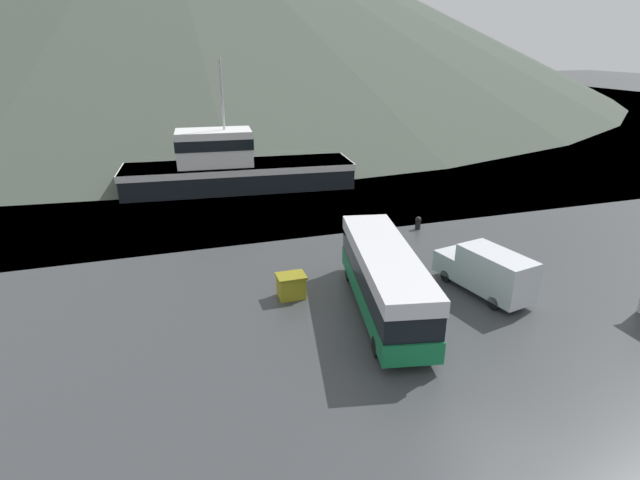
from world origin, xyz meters
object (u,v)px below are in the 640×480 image
object	(u,v)px
tour_bus	(385,278)
fishing_boat	(233,168)
storage_bin	(291,286)
delivery_van	(487,271)
small_boat	(231,161)

from	to	relation	value
tour_bus	fishing_boat	bearing A→B (deg)	109.66
storage_bin	tour_bus	bearing A→B (deg)	-35.60
tour_bus	delivery_van	world-z (taller)	tour_bus
tour_bus	delivery_van	distance (m)	6.10
delivery_van	storage_bin	bearing A→B (deg)	153.76
delivery_van	storage_bin	distance (m)	10.54
tour_bus	small_boat	bearing A→B (deg)	105.59
delivery_van	small_boat	size ratio (longest dim) A/B	1.11
delivery_van	fishing_boat	xyz separation A→B (m)	(-9.76, 25.30, 0.65)
small_boat	storage_bin	bearing A→B (deg)	-41.79
delivery_van	fishing_boat	world-z (taller)	fishing_boat
fishing_boat	delivery_van	bearing A→B (deg)	26.07
tour_bus	small_boat	size ratio (longest dim) A/B	2.02
delivery_van	small_boat	xyz separation A→B (m)	(-8.65, 35.01, -0.92)
small_boat	tour_bus	bearing A→B (deg)	-34.95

